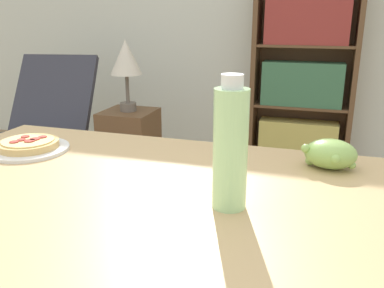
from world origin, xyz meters
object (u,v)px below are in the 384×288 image
Objects in this scene: bookshelf at (302,81)px; side_table at (130,149)px; lounge_chair_near at (48,143)px; grape_bunch at (330,154)px; pizza_on_plate at (29,146)px; drink_bottle at (230,147)px; table_lamp at (126,61)px.

side_table is at bearing -142.94° from bookshelf.
grape_bunch is at bearing -45.42° from lounge_chair_near.
drink_bottle is at bearing -15.89° from pizza_on_plate.
table_lamp is at bearing 122.52° from drink_bottle.
lounge_chair_near is 0.86m from table_lamp.
drink_bottle is 1.97m from table_lamp.
pizza_on_plate is at bearing -74.52° from table_lamp.
drink_bottle is at bearing -123.68° from grape_bunch.
grape_bunch is (0.85, 0.12, 0.02)m from pizza_on_plate.
grape_bunch is 1.85m from table_lamp.
drink_bottle is 0.51× the size of side_table.
pizza_on_plate is 0.49× the size of table_lamp.
drink_bottle is at bearing -90.63° from bookshelf.
pizza_on_plate is 0.86m from grape_bunch.
side_table is (0.61, 0.08, -0.01)m from lounge_chair_near.
drink_bottle is at bearing -57.48° from table_lamp.
pizza_on_plate is 0.83× the size of drink_bottle.
grape_bunch is 0.30× the size of table_lamp.
bookshelf is (0.68, 2.29, -0.11)m from pizza_on_plate.
lounge_chair_near is at bearing -172.49° from table_lamp.
bookshelf reaches higher than drink_bottle.
side_table is 1.16× the size of table_lamp.
lounge_chair_near is at bearing 145.74° from grape_bunch.
bookshelf is at bearing 94.59° from grape_bunch.
table_lamp is (-1.06, 1.66, -0.02)m from drink_bottle.
table_lamp is at bearing -142.94° from bookshelf.
table_lamp is (-1.26, 1.36, 0.07)m from grape_bunch.
side_table is (-1.09, -0.82, -0.40)m from bookshelf.
lounge_chair_near is at bearing 136.63° from drink_bottle.
drink_bottle reaches higher than table_lamp.
side_table is (-1.06, 1.66, -0.63)m from drink_bottle.
drink_bottle is 0.19× the size of bookshelf.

